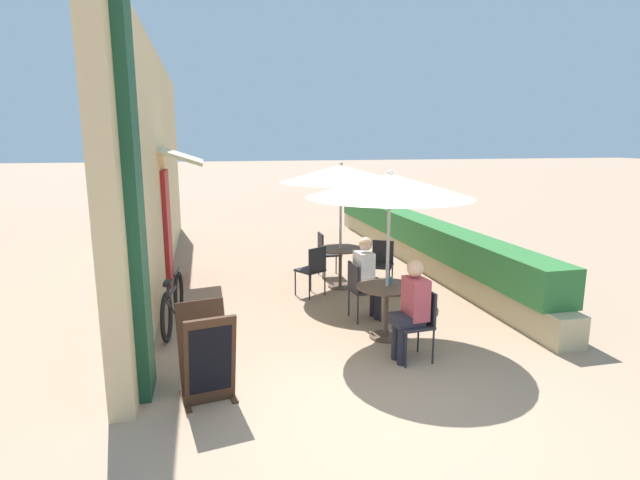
% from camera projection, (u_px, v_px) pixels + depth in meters
% --- Properties ---
extents(ground_plane, '(120.00, 120.00, 0.00)m').
position_uv_depth(ground_plane, '(377.00, 393.00, 5.30)').
color(ground_plane, '#9E7F66').
extents(cafe_facade_wall, '(0.98, 10.82, 4.20)m').
position_uv_depth(cafe_facade_wall, '(157.00, 170.00, 9.37)').
color(cafe_facade_wall, '#D6B784').
rests_on(cafe_facade_wall, ground_plane).
extents(planter_hedge, '(0.60, 9.82, 1.01)m').
position_uv_depth(planter_hedge, '(415.00, 238.00, 10.87)').
color(planter_hedge, tan).
rests_on(planter_hedge, ground_plane).
extents(patio_table_near, '(0.81, 0.81, 0.72)m').
position_uv_depth(patio_table_near, '(387.00, 300.00, 6.68)').
color(patio_table_near, brown).
rests_on(patio_table_near, ground_plane).
extents(patio_umbrella_near, '(2.16, 2.16, 2.26)m').
position_uv_depth(patio_umbrella_near, '(390.00, 186.00, 6.38)').
color(patio_umbrella_near, '#B7B7BC').
rests_on(patio_umbrella_near, ground_plane).
extents(cafe_chair_near_left, '(0.43, 0.43, 0.87)m').
position_uv_depth(cafe_chair_near_left, '(419.00, 319.00, 6.02)').
color(cafe_chair_near_left, '#232328').
rests_on(cafe_chair_near_left, ground_plane).
extents(seated_patron_near_left, '(0.43, 0.36, 1.25)m').
position_uv_depth(seated_patron_near_left, '(411.00, 306.00, 5.95)').
color(seated_patron_near_left, '#23232D').
rests_on(seated_patron_near_left, ground_plane).
extents(cafe_chair_near_right, '(0.43, 0.43, 0.87)m').
position_uv_depth(cafe_chair_near_right, '(360.00, 286.00, 7.36)').
color(cafe_chair_near_right, '#232328').
rests_on(cafe_chair_near_right, ground_plane).
extents(seated_patron_near_right, '(0.43, 0.36, 1.25)m').
position_uv_depth(seated_patron_near_right, '(367.00, 274.00, 7.36)').
color(seated_patron_near_right, '#23232D').
rests_on(seated_patron_near_right, ground_plane).
extents(coffee_cup_near, '(0.07, 0.07, 0.09)m').
position_uv_depth(coffee_cup_near, '(389.00, 280.00, 6.76)').
color(coffee_cup_near, teal).
rests_on(coffee_cup_near, patio_table_near).
extents(patio_table_mid, '(0.81, 0.81, 0.72)m').
position_uv_depth(patio_table_mid, '(340.00, 258.00, 9.01)').
color(patio_table_mid, brown).
rests_on(patio_table_mid, ground_plane).
extents(patio_umbrella_mid, '(2.16, 2.16, 2.26)m').
position_uv_depth(patio_umbrella_mid, '(341.00, 173.00, 8.71)').
color(patio_umbrella_mid, '#B7B7BC').
rests_on(patio_umbrella_mid, ground_plane).
extents(cafe_chair_mid_left, '(0.40, 0.40, 0.87)m').
position_uv_depth(cafe_chair_mid_left, '(326.00, 251.00, 9.71)').
color(cafe_chair_mid_left, '#232328').
rests_on(cafe_chair_mid_left, ground_plane).
extents(cafe_chair_mid_right, '(0.55, 0.55, 0.87)m').
position_uv_depth(cafe_chair_mid_right, '(313.00, 267.00, 8.46)').
color(cafe_chair_mid_right, '#232328').
rests_on(cafe_chair_mid_right, ground_plane).
extents(cafe_chair_mid_back, '(0.54, 0.54, 0.87)m').
position_uv_depth(cafe_chair_mid_back, '(382.00, 261.00, 8.88)').
color(cafe_chair_mid_back, '#232328').
rests_on(cafe_chair_mid_back, ground_plane).
extents(bicycle_leaning, '(0.23, 1.74, 0.76)m').
position_uv_depth(bicycle_leaning, '(173.00, 303.00, 7.10)').
color(bicycle_leaning, black).
rests_on(bicycle_leaning, ground_plane).
extents(menu_board, '(0.61, 0.71, 0.97)m').
position_uv_depth(menu_board, '(206.00, 355.00, 5.10)').
color(menu_board, '#422819').
rests_on(menu_board, ground_plane).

